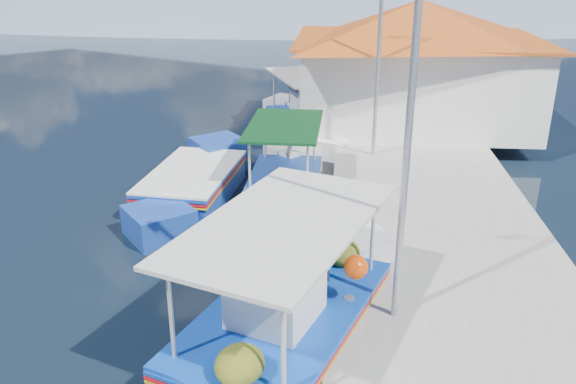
{
  "coord_description": "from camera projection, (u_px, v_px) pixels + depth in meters",
  "views": [
    {
      "loc": [
        3.54,
        -7.04,
        6.43
      ],
      "look_at": [
        2.39,
        5.61,
        1.3
      ],
      "focal_mm": 37.15,
      "sensor_mm": 36.0,
      "label": 1
    }
  ],
  "objects": [
    {
      "name": "quay",
      "position": [
        436.0,
        232.0,
        14.16
      ],
      "size": [
        5.0,
        44.0,
        0.5
      ],
      "primitive_type": "cube",
      "color": "#A7A39C",
      "rests_on": "ground"
    },
    {
      "name": "bollards",
      "position": [
        348.0,
        227.0,
        13.5
      ],
      "size": [
        0.2,
        17.2,
        0.3
      ],
      "color": "#A5A8AD",
      "rests_on": "quay"
    },
    {
      "name": "main_caique",
      "position": [
        283.0,
        318.0,
        10.35
      ],
      "size": [
        4.21,
        7.66,
        2.69
      ],
      "rotation": [
        0.0,
        0.0,
        0.36
      ],
      "color": "white",
      "rests_on": "ground"
    },
    {
      "name": "caique_green_canopy",
      "position": [
        285.0,
        185.0,
        16.72
      ],
      "size": [
        1.96,
        6.33,
        2.37
      ],
      "rotation": [
        0.0,
        0.0,
        0.01
      ],
      "color": "white",
      "rests_on": "ground"
    },
    {
      "name": "caique_blue_hull",
      "position": [
        193.0,
        186.0,
        16.71
      ],
      "size": [
        2.48,
        7.03,
        1.26
      ],
      "rotation": [
        0.0,
        0.0,
        0.09
      ],
      "color": "#1A3E9C",
      "rests_on": "ground"
    },
    {
      "name": "caique_far",
      "position": [
        307.0,
        122.0,
        22.43
      ],
      "size": [
        3.79,
        6.63,
        2.5
      ],
      "rotation": [
        0.0,
        0.0,
        -0.38
      ],
      "color": "white",
      "rests_on": "ground"
    },
    {
      "name": "harbor_building",
      "position": [
        416.0,
        61.0,
        21.5
      ],
      "size": [
        10.49,
        10.49,
        4.4
      ],
      "color": "white",
      "rests_on": "quay"
    },
    {
      "name": "lamp_post_near",
      "position": [
        403.0,
        131.0,
        9.24
      ],
      "size": [
        1.21,
        0.14,
        6.0
      ],
      "color": "#A5A8AD",
      "rests_on": "quay"
    },
    {
      "name": "lamp_post_far",
      "position": [
        376.0,
        46.0,
        17.55
      ],
      "size": [
        1.21,
        0.14,
        6.0
      ],
      "color": "#A5A8AD",
      "rests_on": "quay"
    }
  ]
}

